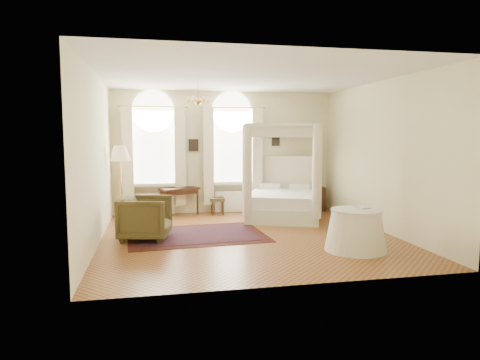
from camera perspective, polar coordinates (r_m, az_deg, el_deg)
The scene contains 18 objects.
ground at distance 9.06m, azimuth 1.11°, elevation -7.52°, with size 6.00×6.00×0.00m, color #96552B.
room_walls at distance 8.81m, azimuth 1.14°, elevation 5.10°, with size 6.00×6.00×6.00m.
window_left at distance 11.48m, azimuth -11.38°, elevation 2.74°, with size 1.62×0.27×3.29m.
window_right at distance 11.68m, azimuth -1.00°, elevation 2.91°, with size 1.62×0.27×3.29m.
chandelier at distance 9.88m, azimuth -5.60°, elevation 10.56°, with size 0.51×0.45×0.50m.
wall_pictures at distance 11.74m, azimuth -1.64°, elevation 4.89°, with size 2.54×0.03×0.39m.
canopy_bed at distance 11.01m, azimuth 5.81°, elevation -2.24°, with size 2.42×2.66×2.40m.
nightstand at distance 12.28m, azimuth 10.05°, elevation -2.45°, with size 0.47×0.42×0.67m, color #391C0F.
nightstand_lamp at distance 12.09m, azimuth 9.91°, elevation 0.43°, with size 0.31×0.31×0.45m.
writing_desk at distance 11.41m, azimuth -8.07°, elevation -1.56°, with size 1.10×0.84×0.74m.
laptop at distance 11.44m, azimuth -6.95°, elevation -0.91°, with size 0.36×0.23×0.03m, color black.
stool at distance 11.49m, azimuth -3.04°, elevation -2.76°, with size 0.41×0.41×0.44m.
armchair at distance 8.91m, azimuth -12.45°, elevation -4.98°, with size 0.95×0.97×0.89m, color #43391C.
coffee_table at distance 9.15m, azimuth -13.88°, elevation -5.23°, with size 0.69×0.59×0.40m.
floor_lamp at distance 10.59m, azimuth -15.71°, elevation 2.93°, with size 0.48×0.48×1.86m.
oriental_rug at distance 9.20m, azimuth -5.80°, elevation -7.29°, with size 2.98×2.24×0.01m.
side_table at distance 8.19m, azimuth 15.17°, elevation -6.49°, with size 1.12×1.12×0.77m.
book at distance 8.23m, azimuth 15.41°, elevation -3.58°, with size 0.21×0.29×0.03m, color black.
Camera 1 is at (-1.93, -8.59, 2.12)m, focal length 32.00 mm.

